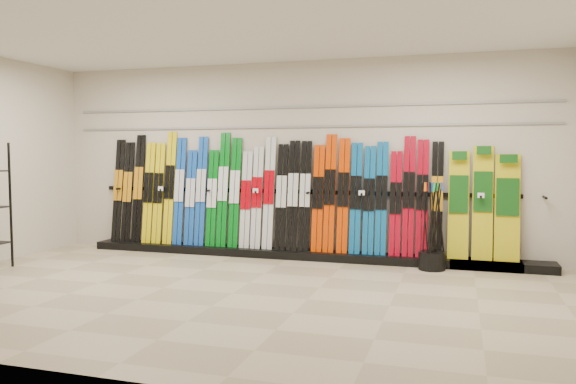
% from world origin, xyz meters
% --- Properties ---
extents(floor, '(8.00, 8.00, 0.00)m').
position_xyz_m(floor, '(0.00, 0.00, 0.00)').
color(floor, tan).
rests_on(floor, ground).
extents(back_wall, '(8.00, 0.00, 8.00)m').
position_xyz_m(back_wall, '(0.00, 2.50, 1.50)').
color(back_wall, beige).
rests_on(back_wall, floor).
extents(ceiling, '(8.00, 8.00, 0.00)m').
position_xyz_m(ceiling, '(0.00, 0.00, 3.00)').
color(ceiling, silver).
rests_on(ceiling, back_wall).
extents(ski_rack_base, '(8.00, 0.40, 0.12)m').
position_xyz_m(ski_rack_base, '(0.22, 2.28, 0.06)').
color(ski_rack_base, black).
rests_on(ski_rack_base, floor).
extents(skis, '(5.37, 0.27, 1.83)m').
position_xyz_m(skis, '(-0.47, 2.35, 0.95)').
color(skis, black).
rests_on(skis, ski_rack_base).
extents(snowboards, '(0.95, 0.24, 1.58)m').
position_xyz_m(snowboards, '(2.78, 2.36, 0.88)').
color(snowboards, gold).
rests_on(snowboards, ski_rack_base).
extents(pole_bin, '(0.36, 0.36, 0.25)m').
position_xyz_m(pole_bin, '(2.12, 2.00, 0.12)').
color(pole_bin, black).
rests_on(pole_bin, floor).
extents(ski_poles, '(0.34, 0.31, 1.18)m').
position_xyz_m(ski_poles, '(2.13, 2.00, 0.61)').
color(ski_poles, black).
rests_on(ski_poles, pole_bin).
extents(slatwall_rail_0, '(7.60, 0.02, 0.03)m').
position_xyz_m(slatwall_rail_0, '(0.00, 2.48, 2.00)').
color(slatwall_rail_0, gray).
rests_on(slatwall_rail_0, back_wall).
extents(slatwall_rail_1, '(7.60, 0.02, 0.03)m').
position_xyz_m(slatwall_rail_1, '(0.00, 2.48, 2.30)').
color(slatwall_rail_1, gray).
rests_on(slatwall_rail_1, back_wall).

